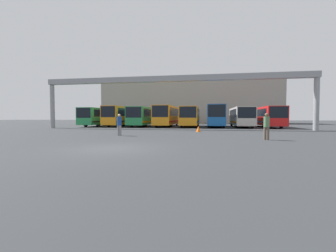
{
  "coord_description": "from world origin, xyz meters",
  "views": [
    {
      "loc": [
        4.56,
        -10.39,
        1.55
      ],
      "look_at": [
        -0.8,
        20.26,
        0.3
      ],
      "focal_mm": 24.0,
      "sensor_mm": 36.0,
      "label": 1
    }
  ],
  "objects_px": {
    "bus_slot_6": "(241,116)",
    "bus_slot_7": "(267,116)",
    "bus_slot_2": "(144,116)",
    "bus_slot_4": "(190,116)",
    "bus_slot_5": "(215,115)",
    "pedestrian_near_left": "(267,126)",
    "bus_slot_3": "(167,115)",
    "bus_slot_0": "(101,116)",
    "traffic_cone": "(198,129)",
    "bus_slot_1": "(122,115)",
    "pedestrian_near_center": "(119,124)"
  },
  "relations": [
    {
      "from": "traffic_cone",
      "to": "bus_slot_5",
      "type": "bearing_deg",
      "value": 80.14
    },
    {
      "from": "bus_slot_1",
      "to": "bus_slot_0",
      "type": "bearing_deg",
      "value": -179.12
    },
    {
      "from": "bus_slot_1",
      "to": "traffic_cone",
      "type": "distance_m",
      "value": 18.49
    },
    {
      "from": "bus_slot_1",
      "to": "pedestrian_near_left",
      "type": "distance_m",
      "value": 27.25
    },
    {
      "from": "bus_slot_1",
      "to": "bus_slot_6",
      "type": "height_order",
      "value": "bus_slot_1"
    },
    {
      "from": "bus_slot_0",
      "to": "bus_slot_1",
      "type": "height_order",
      "value": "bus_slot_1"
    },
    {
      "from": "bus_slot_3",
      "to": "pedestrian_near_left",
      "type": "bearing_deg",
      "value": -62.93
    },
    {
      "from": "bus_slot_6",
      "to": "traffic_cone",
      "type": "relative_size",
      "value": 16.47
    },
    {
      "from": "bus_slot_6",
      "to": "pedestrian_near_center",
      "type": "xyz_separation_m",
      "value": [
        -12.34,
        -18.13,
        -0.75
      ]
    },
    {
      "from": "bus_slot_0",
      "to": "traffic_cone",
      "type": "relative_size",
      "value": 17.91
    },
    {
      "from": "pedestrian_near_left",
      "to": "traffic_cone",
      "type": "xyz_separation_m",
      "value": [
        -4.86,
        7.55,
        -0.65
      ]
    },
    {
      "from": "bus_slot_1",
      "to": "bus_slot_2",
      "type": "bearing_deg",
      "value": -4.31
    },
    {
      "from": "bus_slot_0",
      "to": "bus_slot_5",
      "type": "height_order",
      "value": "bus_slot_5"
    },
    {
      "from": "bus_slot_0",
      "to": "bus_slot_2",
      "type": "height_order",
      "value": "bus_slot_2"
    },
    {
      "from": "pedestrian_near_center",
      "to": "bus_slot_0",
      "type": "bearing_deg",
      "value": 125.16
    },
    {
      "from": "bus_slot_1",
      "to": "bus_slot_6",
      "type": "xyz_separation_m",
      "value": [
        19.37,
        -0.51,
        -0.16
      ]
    },
    {
      "from": "bus_slot_1",
      "to": "bus_slot_4",
      "type": "bearing_deg",
      "value": -2.96
    },
    {
      "from": "bus_slot_2",
      "to": "bus_slot_4",
      "type": "distance_m",
      "value": 7.75
    },
    {
      "from": "bus_slot_4",
      "to": "bus_slot_5",
      "type": "bearing_deg",
      "value": 3.28
    },
    {
      "from": "bus_slot_4",
      "to": "traffic_cone",
      "type": "relative_size",
      "value": 16.19
    },
    {
      "from": "bus_slot_2",
      "to": "bus_slot_6",
      "type": "xyz_separation_m",
      "value": [
        15.49,
        -0.22,
        -0.07
      ]
    },
    {
      "from": "bus_slot_2",
      "to": "bus_slot_7",
      "type": "height_order",
      "value": "bus_slot_2"
    },
    {
      "from": "bus_slot_1",
      "to": "bus_slot_7",
      "type": "bearing_deg",
      "value": 0.17
    },
    {
      "from": "pedestrian_near_center",
      "to": "bus_slot_5",
      "type": "bearing_deg",
      "value": 69.91
    },
    {
      "from": "bus_slot_1",
      "to": "bus_slot_3",
      "type": "xyz_separation_m",
      "value": [
        7.75,
        0.21,
        0.01
      ]
    },
    {
      "from": "bus_slot_6",
      "to": "bus_slot_7",
      "type": "distance_m",
      "value": 3.92
    },
    {
      "from": "bus_slot_0",
      "to": "bus_slot_5",
      "type": "relative_size",
      "value": 1.06
    },
    {
      "from": "bus_slot_1",
      "to": "bus_slot_3",
      "type": "relative_size",
      "value": 0.96
    },
    {
      "from": "pedestrian_near_center",
      "to": "traffic_cone",
      "type": "height_order",
      "value": "pedestrian_near_center"
    },
    {
      "from": "bus_slot_1",
      "to": "pedestrian_near_left",
      "type": "height_order",
      "value": "bus_slot_1"
    },
    {
      "from": "bus_slot_2",
      "to": "pedestrian_near_center",
      "type": "xyz_separation_m",
      "value": [
        3.15,
        -18.36,
        -0.82
      ]
    },
    {
      "from": "bus_slot_1",
      "to": "traffic_cone",
      "type": "bearing_deg",
      "value": -43.57
    },
    {
      "from": "bus_slot_0",
      "to": "bus_slot_3",
      "type": "distance_m",
      "value": 11.62
    },
    {
      "from": "bus_slot_0",
      "to": "bus_slot_7",
      "type": "distance_m",
      "value": 27.11
    },
    {
      "from": "pedestrian_near_left",
      "to": "bus_slot_3",
      "type": "bearing_deg",
      "value": 146.79
    },
    {
      "from": "bus_slot_0",
      "to": "bus_slot_5",
      "type": "distance_m",
      "value": 19.37
    },
    {
      "from": "bus_slot_4",
      "to": "bus_slot_7",
      "type": "height_order",
      "value": "bus_slot_4"
    },
    {
      "from": "bus_slot_2",
      "to": "pedestrian_near_left",
      "type": "relative_size",
      "value": 5.93
    },
    {
      "from": "bus_slot_0",
      "to": "pedestrian_near_center",
      "type": "xyz_separation_m",
      "value": [
        10.9,
        -18.59,
        -0.77
      ]
    },
    {
      "from": "bus_slot_5",
      "to": "pedestrian_near_center",
      "type": "distance_m",
      "value": 20.16
    },
    {
      "from": "bus_slot_0",
      "to": "bus_slot_3",
      "type": "xyz_separation_m",
      "value": [
        11.62,
        0.27,
        0.15
      ]
    },
    {
      "from": "bus_slot_4",
      "to": "bus_slot_5",
      "type": "relative_size",
      "value": 0.96
    },
    {
      "from": "bus_slot_6",
      "to": "bus_slot_7",
      "type": "height_order",
      "value": "bus_slot_7"
    },
    {
      "from": "bus_slot_1",
      "to": "bus_slot_5",
      "type": "height_order",
      "value": "bus_slot_5"
    },
    {
      "from": "bus_slot_5",
      "to": "pedestrian_near_center",
      "type": "bearing_deg",
      "value": -114.87
    },
    {
      "from": "bus_slot_6",
      "to": "bus_slot_7",
      "type": "relative_size",
      "value": 0.9
    },
    {
      "from": "bus_slot_1",
      "to": "bus_slot_7",
      "type": "distance_m",
      "value": 23.24
    },
    {
      "from": "bus_slot_3",
      "to": "pedestrian_near_center",
      "type": "distance_m",
      "value": 18.89
    },
    {
      "from": "bus_slot_0",
      "to": "bus_slot_2",
      "type": "distance_m",
      "value": 7.75
    },
    {
      "from": "bus_slot_4",
      "to": "bus_slot_6",
      "type": "relative_size",
      "value": 0.98
    }
  ]
}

